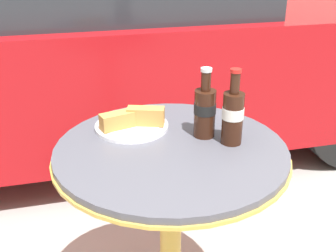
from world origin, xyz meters
TOP-DOWN VIEW (x-y plane):
  - bistro_table at (0.00, 0.00)m, footprint 0.68×0.68m
  - cola_bottle_left at (0.11, 0.05)m, footprint 0.07×0.07m
  - cola_bottle_right at (0.18, -0.02)m, footprint 0.06×0.06m
  - lunch_plate_near at (-0.09, 0.15)m, footprint 0.23×0.23m
  - parked_car at (-0.02, 1.72)m, footprint 4.28×1.82m

SIDE VIEW (x-z plane):
  - bistro_table at x=0.00m, z-range 0.18..0.92m
  - parked_car at x=-0.02m, z-range -0.03..1.34m
  - lunch_plate_near at x=-0.09m, z-range 0.72..0.79m
  - cola_bottle_left at x=0.11m, z-range 0.71..0.92m
  - cola_bottle_right at x=0.18m, z-range 0.71..0.93m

